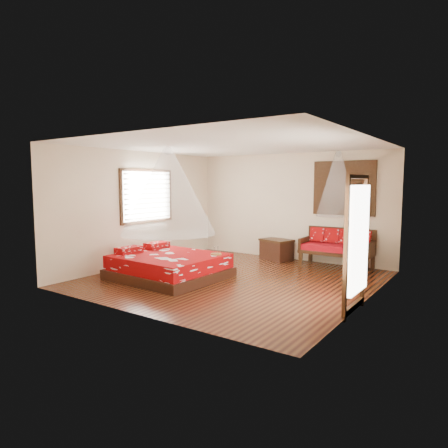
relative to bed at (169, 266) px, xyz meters
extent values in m
cube|color=black|center=(1.22, 0.68, -0.26)|extent=(5.50, 5.50, 0.02)
cube|color=white|center=(1.22, 0.68, 2.56)|extent=(5.50, 5.50, 0.02)
cube|color=beige|center=(-1.54, 0.68, 1.15)|extent=(0.02, 5.50, 2.80)
cube|color=beige|center=(3.98, 0.68, 1.15)|extent=(0.02, 5.50, 2.80)
cube|color=beige|center=(1.22, 3.44, 1.15)|extent=(5.50, 0.02, 2.80)
cube|color=beige|center=(1.22, -2.08, 1.15)|extent=(5.50, 0.02, 2.80)
cube|color=black|center=(0.02, 0.00, -0.15)|extent=(2.24, 2.04, 0.20)
cube|color=#8F0406|center=(0.02, 0.00, 0.10)|extent=(2.14, 1.94, 0.30)
cube|color=#8F0406|center=(-0.81, -0.38, 0.32)|extent=(0.33, 0.58, 0.14)
cube|color=#8F0406|center=(-0.77, 0.44, 0.32)|extent=(0.33, 0.58, 0.14)
cube|color=black|center=(1.87, 2.67, -0.04)|extent=(0.08, 0.08, 0.42)
cube|color=black|center=(3.41, 2.67, -0.04)|extent=(0.08, 0.08, 0.42)
cube|color=black|center=(1.87, 3.29, -0.04)|extent=(0.08, 0.08, 0.42)
cube|color=black|center=(3.41, 3.29, -0.04)|extent=(0.08, 0.08, 0.42)
cube|color=black|center=(2.64, 2.98, 0.13)|extent=(1.66, 0.74, 0.08)
cube|color=#91050C|center=(2.64, 2.98, 0.24)|extent=(1.60, 0.68, 0.14)
cube|color=black|center=(2.64, 3.31, 0.42)|extent=(1.66, 0.06, 0.55)
cube|color=black|center=(1.85, 2.98, 0.29)|extent=(0.06, 0.74, 0.30)
cube|color=black|center=(3.43, 2.98, 0.29)|extent=(0.06, 0.74, 0.30)
cube|color=#8F0406|center=(2.09, 3.19, 0.48)|extent=(0.35, 0.19, 0.37)
cube|color=#8F0406|center=(2.46, 3.19, 0.48)|extent=(0.35, 0.19, 0.37)
cube|color=#8F0406|center=(2.83, 3.19, 0.48)|extent=(0.35, 0.19, 0.37)
cube|color=#8F0406|center=(3.20, 3.19, 0.48)|extent=(0.35, 0.19, 0.37)
cube|color=black|center=(0.98, 3.13, 0.00)|extent=(0.87, 0.73, 0.49)
cube|color=black|center=(0.98, 3.13, 0.27)|extent=(0.92, 0.78, 0.05)
cube|color=black|center=(2.64, 3.40, 1.65)|extent=(1.52, 0.06, 1.32)
cube|color=black|center=(2.64, 3.39, 1.65)|extent=(1.35, 0.04, 1.10)
cube|color=black|center=(-1.50, 0.88, 1.45)|extent=(0.08, 1.74, 1.34)
cube|color=silver|center=(-1.46, 0.88, 1.45)|extent=(0.04, 1.54, 1.10)
cube|color=black|center=(3.94, 0.08, 0.80)|extent=(0.08, 1.02, 2.16)
cube|color=white|center=(3.92, 0.08, 0.90)|extent=(0.03, 0.82, 1.70)
cylinder|color=brown|center=(0.86, 0.56, 0.26)|extent=(0.23, 0.23, 0.03)
cone|color=white|center=(0.02, 0.00, 1.60)|extent=(2.01, 2.01, 1.80)
cone|color=white|center=(2.64, 2.93, 1.75)|extent=(0.94, 0.94, 1.50)
camera|label=1|loc=(5.77, -6.25, 1.79)|focal=32.00mm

